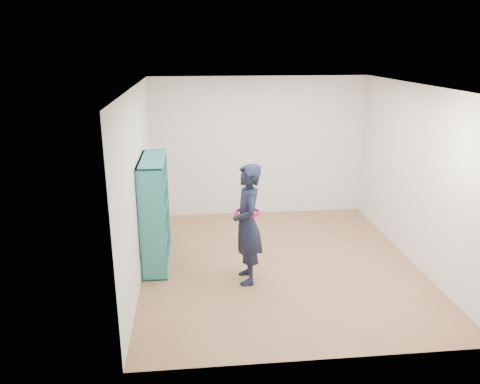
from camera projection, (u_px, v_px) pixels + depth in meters
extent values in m
plane|color=brown|center=(279.00, 264.00, 7.00)|extent=(4.50, 4.50, 0.00)
plane|color=white|center=(284.00, 86.00, 6.21)|extent=(4.50, 4.50, 0.00)
cube|color=silver|center=(138.00, 184.00, 6.41)|extent=(0.02, 4.50, 2.60)
cube|color=silver|center=(417.00, 176.00, 6.80)|extent=(0.02, 4.50, 2.60)
cube|color=silver|center=(259.00, 147.00, 8.74)|extent=(4.00, 0.02, 2.60)
cube|color=silver|center=(326.00, 245.00, 4.47)|extent=(4.00, 0.02, 2.60)
cube|color=#287D74|center=(152.00, 227.00, 6.25)|extent=(0.35, 0.03, 1.60)
cube|color=#287D74|center=(157.00, 199.00, 7.36)|extent=(0.35, 0.03, 1.60)
cube|color=#287D74|center=(158.00, 261.00, 7.04)|extent=(0.35, 1.20, 0.03)
cube|color=#287D74|center=(152.00, 159.00, 6.57)|extent=(0.35, 1.20, 0.03)
cube|color=#287D74|center=(144.00, 213.00, 6.79)|extent=(0.03, 1.20, 1.60)
cube|color=#287D74|center=(154.00, 217.00, 6.62)|extent=(0.33, 0.03, 1.55)
cube|color=#287D74|center=(156.00, 208.00, 6.99)|extent=(0.33, 0.03, 1.55)
cube|color=#287D74|center=(156.00, 237.00, 6.92)|extent=(0.33, 1.15, 0.03)
cube|color=#287D74|center=(155.00, 212.00, 6.81)|extent=(0.33, 1.15, 0.03)
cube|color=#287D74|center=(153.00, 187.00, 6.69)|extent=(0.33, 1.15, 0.03)
cube|color=beige|center=(157.00, 269.00, 6.65)|extent=(0.22, 0.14, 0.08)
cube|color=black|center=(156.00, 239.00, 6.46)|extent=(0.18, 0.16, 0.29)
cube|color=maroon|center=(154.00, 214.00, 6.35)|extent=(0.18, 0.16, 0.23)
cube|color=silver|center=(153.00, 191.00, 6.30)|extent=(0.22, 0.14, 0.08)
cube|color=navy|center=(159.00, 254.00, 6.95)|extent=(0.18, 0.16, 0.24)
cube|color=brown|center=(158.00, 230.00, 6.83)|extent=(0.18, 0.16, 0.25)
cube|color=#BFB28C|center=(156.00, 210.00, 6.79)|extent=(0.22, 0.14, 0.06)
cube|color=#26594C|center=(155.00, 178.00, 6.59)|extent=(0.18, 0.16, 0.26)
cube|color=beige|center=(161.00, 244.00, 7.31)|extent=(0.18, 0.16, 0.23)
cube|color=black|center=(159.00, 224.00, 7.26)|extent=(0.22, 0.14, 0.08)
cube|color=maroon|center=(158.00, 195.00, 7.07)|extent=(0.18, 0.16, 0.28)
cube|color=silver|center=(157.00, 172.00, 6.96)|extent=(0.18, 0.16, 0.24)
imported|color=black|center=(247.00, 224.00, 6.26)|extent=(0.42, 0.62, 1.66)
torus|color=#A50C51|center=(248.00, 212.00, 6.21)|extent=(0.35, 0.35, 0.04)
cube|color=silver|center=(237.00, 215.00, 6.28)|extent=(0.01, 0.10, 0.14)
cube|color=black|center=(237.00, 215.00, 6.28)|extent=(0.01, 0.09, 0.13)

